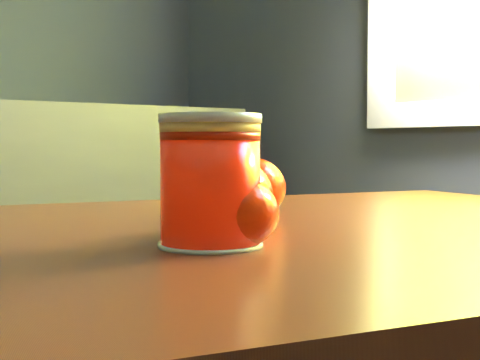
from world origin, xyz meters
TOP-DOWN VIEW (x-y plane):
  - table at (0.84, 0.11)m, footprint 1.07×0.84m
  - juice_glass at (0.74, 0.04)m, footprint 0.08×0.08m
  - orange_front at (0.78, 0.08)m, footprint 0.08×0.08m
  - orange_back at (0.88, 0.18)m, footprint 0.09×0.09m
  - orange_extra at (0.75, 0.02)m, footprint 0.07×0.07m

SIDE VIEW (x-z plane):
  - table at x=0.84m, z-range 0.27..0.99m
  - orange_extra at x=0.75m, z-range 0.72..0.77m
  - orange_back at x=0.88m, z-range 0.72..0.79m
  - orange_front at x=0.78m, z-range 0.72..0.79m
  - juice_glass at x=0.74m, z-range 0.72..0.82m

